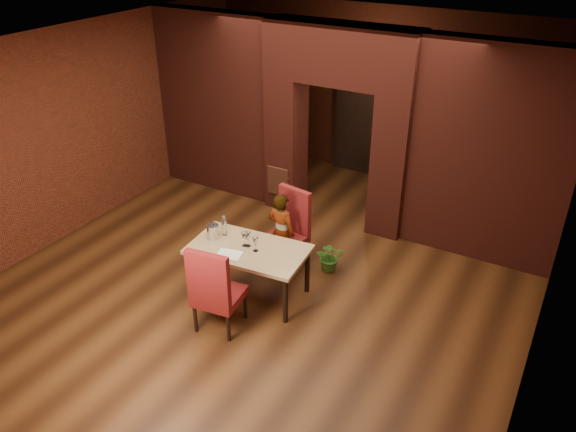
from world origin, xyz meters
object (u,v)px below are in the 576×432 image
Objects in this scene: wine_glass_b at (248,239)px; wine_glass_a at (244,239)px; chair_near at (219,286)px; wine_bucket at (213,232)px; person_seated at (281,232)px; chair_far at (285,231)px; wine_glass_c at (255,244)px; dining_table at (249,271)px; water_bottle at (224,225)px; potted_plant at (330,257)px.

wine_glass_a is at bearing -161.05° from wine_glass_b.
wine_bucket is (-0.60, 0.72, 0.23)m from chair_near.
chair_near is 5.99× the size of wine_bucket.
person_seated is at bearing 79.43° from wine_glass_a.
chair_far is 1.58m from chair_near.
person_seated is at bearing 51.64° from wine_bucket.
chair_near is 0.82m from wine_glass_b.
wine_glass_c and wine_bucket have the same top height.
wine_bucket is (-0.63, -0.85, 0.24)m from chair_far.
wine_glass_b is 0.53m from wine_bucket.
wine_glass_c is at bearing -17.41° from wine_glass_b.
wine_glass_c is at bearing 100.50° from person_seated.
dining_table is 0.71m from water_bottle.
person_seated reaches higher than wine_glass_a.
wine_glass_b is (-0.11, -0.80, 0.25)m from chair_far.
chair_far is 5.82× the size of wine_glass_a.
dining_table is at bearing 91.24° from person_seated.
chair_near reaches higher than chair_far.
water_bottle reaches higher than wine_glass_a.
chair_near reaches higher than wine_glass_c.
chair_far is 5.84× the size of wine_bucket.
potted_plant is at bearing 60.78° from wine_glass_c.
chair_near is at bearing -50.24° from wine_bucket.
water_bottle is at bearing 60.65° from wine_bucket.
potted_plant is at bearing 52.46° from wine_glass_a.
water_bottle is at bearing 168.48° from wine_glass_b.
chair_near reaches higher than person_seated.
person_seated is 1.02m from wine_bucket.
water_bottle is at bearing 165.27° from wine_glass_a.
wine_glass_c is 0.61m from water_bottle.
water_bottle is (-0.47, 0.13, 0.51)m from dining_table.
wine_glass_a is 0.48m from wine_bucket.
wine_glass_b is at bearing -126.40° from potted_plant.
wine_glass_b is at bearing 6.39° from wine_bucket.
chair_near reaches higher than potted_plant.
water_bottle reaches higher than dining_table.
chair_near is 1.50m from person_seated.
dining_table is 0.48m from wine_glass_b.
person_seated is at bearing -98.08° from chair_near.
wine_glass_a is at bearing 85.56° from person_seated.
person_seated is at bearing -155.99° from potted_plant.
wine_glass_b is at bearing -11.52° from water_bottle.
chair_far reaches higher than potted_plant.
chair_far is at bearing 82.00° from wine_glass_b.
dining_table is 7.10× the size of wine_glass_b.
chair_far is 5.38× the size of wine_glass_b.
potted_plant is (0.63, 0.21, -0.36)m from chair_far.
wine_glass_c is (0.15, -0.05, -0.01)m from wine_glass_b.
wine_glass_b is 1.09× the size of wine_bucket.
person_seated reaches higher than chair_far.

